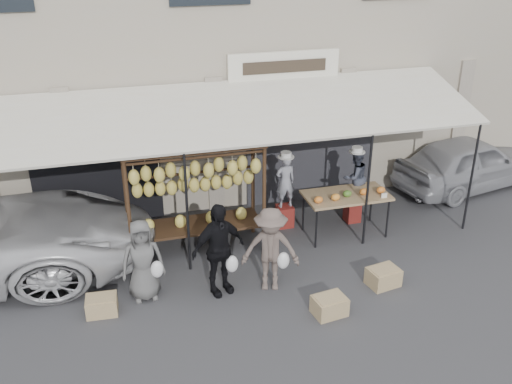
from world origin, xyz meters
TOP-DOWN VIEW (x-y plane):
  - ground_plane at (0.00, 0.00)m, footprint 90.00×90.00m
  - shophouse at (-0.00, 6.50)m, footprint 24.00×6.15m
  - awning at (0.01, 2.28)m, footprint 10.00×2.35m
  - banana_rack at (-0.75, 1.74)m, footprint 2.60×0.90m
  - produce_table at (2.29, 1.60)m, footprint 1.70×0.90m
  - vendor_left at (1.21, 2.29)m, footprint 0.43×0.29m
  - vendor_right at (2.69, 2.11)m, footprint 0.69×0.61m
  - customer_left at (-1.89, 0.49)m, footprint 0.73×0.49m
  - customer_mid at (-0.63, 0.31)m, footprint 1.07×0.69m
  - customer_right at (0.25, 0.18)m, footprint 1.12×0.85m
  - stool_left at (1.21, 2.29)m, footprint 0.39×0.39m
  - stool_right at (2.69, 2.11)m, footprint 0.34×0.34m
  - crate_near_a at (0.97, -0.80)m, footprint 0.58×0.47m
  - crate_near_b at (2.21, -0.28)m, footprint 0.60×0.49m
  - crate_far at (-2.62, 0.22)m, footprint 0.52×0.41m
  - sedan at (6.09, 2.98)m, footprint 4.03×2.27m

SIDE VIEW (x-z plane):
  - ground_plane at x=0.00m, z-range 0.00..0.00m
  - crate_far at x=-2.62m, z-range 0.00..0.30m
  - crate_near_a at x=0.97m, z-range 0.00..0.32m
  - crate_near_b at x=2.21m, z-range 0.00..0.32m
  - stool_right at x=2.69m, z-range 0.00..0.42m
  - stool_left at x=1.21m, z-range 0.00..0.46m
  - sedan at x=6.09m, z-range 0.00..1.30m
  - customer_left at x=-1.89m, z-range 0.00..1.46m
  - customer_right at x=0.25m, z-range 0.00..1.55m
  - customer_mid at x=-0.63m, z-range 0.00..1.68m
  - produce_table at x=2.29m, z-range 0.35..1.39m
  - vendor_right at x=2.69m, z-range 0.42..1.62m
  - vendor_left at x=1.21m, z-range 0.46..1.60m
  - banana_rack at x=-0.75m, z-range 0.45..2.69m
  - awning at x=0.01m, z-range 1.12..4.03m
  - shophouse at x=0.00m, z-range 0.00..7.30m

